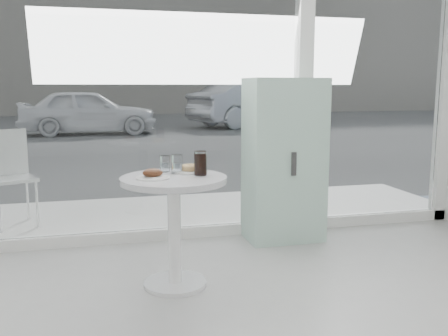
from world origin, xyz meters
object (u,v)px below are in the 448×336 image
object	(u,v)px
patio_chair	(10,171)
cola_glass	(200,164)
plate_fritter	(153,175)
main_table	(174,209)
plate_donut	(190,169)
mint_cabinet	(284,160)
water_tumbler_a	(165,165)
car_white	(89,112)
water_tumbler_b	(177,165)
car_silver	(257,103)

from	to	relation	value
patio_chair	cola_glass	size ratio (longest dim) A/B	5.51
plate_fritter	patio_chair	bearing A→B (deg)	122.66
main_table	plate_donut	size ratio (longest dim) A/B	3.28
mint_cabinet	cola_glass	size ratio (longest dim) A/B	8.71
water_tumbler_a	mint_cabinet	bearing A→B (deg)	28.61
patio_chair	car_white	distance (m)	9.99
patio_chair	cola_glass	bearing A→B (deg)	-70.99
plate_fritter	water_tumbler_a	distance (m)	0.28
water_tumbler_b	cola_glass	distance (m)	0.20
main_table	water_tumbler_b	distance (m)	0.32
main_table	car_silver	distance (m)	14.25
car_white	water_tumbler_b	size ratio (longest dim) A/B	30.01
water_tumbler_b	car_white	bearing A→B (deg)	93.56
mint_cabinet	plate_fritter	bearing A→B (deg)	-145.42
mint_cabinet	cola_glass	world-z (taller)	mint_cabinet
mint_cabinet	water_tumbler_a	size ratio (longest dim) A/B	12.49
car_white	car_silver	xyz separation A→B (m)	(5.67, 1.60, 0.14)
plate_fritter	water_tumbler_a	size ratio (longest dim) A/B	1.92
car_silver	plate_fritter	world-z (taller)	car_silver
mint_cabinet	main_table	bearing A→B (deg)	-143.33
mint_cabinet	plate_fritter	world-z (taller)	mint_cabinet
car_silver	water_tumbler_b	bearing A→B (deg)	141.30
main_table	water_tumbler_a	world-z (taller)	water_tumbler_a
car_silver	mint_cabinet	bearing A→B (deg)	144.64
car_white	water_tumbler_b	bearing A→B (deg)	-176.57
car_silver	plate_donut	world-z (taller)	car_silver
patio_chair	car_silver	distance (m)	13.17
car_silver	water_tumbler_a	xyz separation A→B (m)	(-5.02, -13.13, 0.02)
water_tumbler_a	cola_glass	size ratio (longest dim) A/B	0.70
plate_donut	water_tumbler_a	size ratio (longest dim) A/B	2.03
plate_donut	plate_fritter	bearing A→B (deg)	-146.52
main_table	plate_donut	distance (m)	0.32
mint_cabinet	car_white	bearing A→B (deg)	98.98
patio_chair	plate_fritter	xyz separation A→B (m)	(1.17, -1.82, 0.23)
water_tumbler_a	plate_donut	bearing A→B (deg)	-21.94
main_table	car_silver	xyz separation A→B (m)	(4.99, 13.35, 0.25)
main_table	water_tumbler_b	bearing A→B (deg)	72.10
cola_glass	main_table	bearing A→B (deg)	-175.24
mint_cabinet	car_white	size ratio (longest dim) A/B	0.37
mint_cabinet	water_tumbler_a	world-z (taller)	mint_cabinet
main_table	plate_donut	bearing A→B (deg)	46.76
water_tumbler_a	car_silver	bearing A→B (deg)	69.07
car_silver	plate_donut	bearing A→B (deg)	141.66
water_tumbler_a	water_tumbler_b	bearing A→B (deg)	-43.98
mint_cabinet	car_silver	xyz separation A→B (m)	(3.87, 12.50, 0.07)
car_white	plate_donut	xyz separation A→B (m)	(0.82, -11.60, 0.13)
mint_cabinet	patio_chair	bearing A→B (deg)	158.54
car_silver	main_table	bearing A→B (deg)	141.33
patio_chair	plate_donut	distance (m)	2.19
patio_chair	water_tumbler_b	distance (m)	2.14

